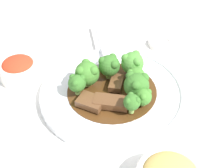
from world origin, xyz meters
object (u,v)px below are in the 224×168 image
broccoli_floret_7 (136,76)px  sauce_dish (160,43)px  broccoli_floret_1 (109,65)px  side_bowl_kimchi (19,69)px  broccoli_floret_6 (143,96)px  main_plate (112,92)px  beef_strip_2 (91,102)px  beef_strip_1 (111,102)px  broccoli_floret_0 (77,83)px  broccoli_floret_5 (132,102)px  broccoli_floret_4 (132,63)px  broccoli_floret_3 (136,85)px  beef_strip_0 (116,83)px  serving_spoon (105,59)px  broccoli_floret_2 (87,73)px

broccoli_floret_7 → sauce_dish: 0.20m
broccoli_floret_1 → sauce_dish: (-0.18, 0.11, -0.05)m
side_bowl_kimchi → sauce_dish: size_ratio=1.48×
broccoli_floret_1 → broccoli_floret_6: broccoli_floret_1 is taller
main_plate → beef_strip_2: 0.07m
beef_strip_1 → broccoli_floret_6: (-0.01, 0.06, 0.02)m
beef_strip_2 → side_bowl_kimchi: 0.20m
broccoli_floret_0 → broccoli_floret_5: broccoli_floret_0 is taller
sauce_dish → broccoli_floret_7: bearing=-12.2°
broccoli_floret_4 → beef_strip_1: bearing=-15.6°
broccoli_floret_5 → broccoli_floret_3: bearing=176.6°
broccoli_floret_0 → broccoli_floret_6: size_ratio=1.20×
main_plate → beef_strip_0: bearing=155.3°
broccoli_floret_1 → broccoli_floret_5: 0.12m
serving_spoon → broccoli_floret_3: bearing=40.1°
main_plate → beef_strip_0: beef_strip_0 is taller
beef_strip_2 → beef_strip_1: bearing=98.5°
main_plate → broccoli_floret_0: broccoli_floret_0 is taller
broccoli_floret_5 → beef_strip_0: bearing=-150.3°
beef_strip_0 → broccoli_floret_4: bearing=145.8°
broccoli_floret_5 → sauce_dish: 0.28m
beef_strip_0 → broccoli_floret_4: size_ratio=0.90×
serving_spoon → broccoli_floret_7: bearing=48.8°
broccoli_floret_6 → serving_spoon: bearing=-140.9°
broccoli_floret_3 → broccoli_floret_0: bearing=-82.7°
broccoli_floret_2 → broccoli_floret_7: (-0.01, 0.11, -0.01)m
broccoli_floret_1 → side_bowl_kimchi: (0.02, -0.21, -0.03)m
beef_strip_1 → broccoli_floret_4: broccoli_floret_4 is taller
beef_strip_0 → sauce_dish: (-0.20, 0.08, -0.02)m
main_plate → beef_strip_2: beef_strip_2 is taller
broccoli_floret_1 → broccoli_floret_4: broccoli_floret_4 is taller
broccoli_floret_7 → main_plate: bearing=-66.6°
beef_strip_2 → broccoli_floret_4: (-0.11, 0.07, 0.03)m
beef_strip_0 → broccoli_floret_6: size_ratio=1.32×
broccoli_floret_6 → serving_spoon: broccoli_floret_6 is taller
main_plate → broccoli_floret_0: size_ratio=6.68×
broccoli_floret_7 → broccoli_floret_1: bearing=-106.6°
broccoli_floret_6 → broccoli_floret_1: bearing=-131.8°
serving_spoon → side_bowl_kimchi: 0.20m
side_bowl_kimchi → broccoli_floret_6: bearing=79.1°
broccoli_floret_0 → broccoli_floret_1: broccoli_floret_1 is taller
broccoli_floret_1 → broccoli_floret_5: (0.10, 0.06, -0.01)m
beef_strip_1 → serving_spoon: beef_strip_1 is taller
broccoli_floret_4 → serving_spoon: broccoli_floret_4 is taller
broccoli_floret_7 → serving_spoon: (-0.07, -0.08, -0.02)m
beef_strip_2 → broccoli_floret_4: broccoli_floret_4 is taller
broccoli_floret_2 → broccoli_floret_4: (-0.05, 0.09, 0.00)m
broccoli_floret_0 → broccoli_floret_5: size_ratio=1.05×
broccoli_floret_4 → broccoli_floret_5: 0.12m
broccoli_floret_4 → side_bowl_kimchi: (0.04, -0.26, -0.03)m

